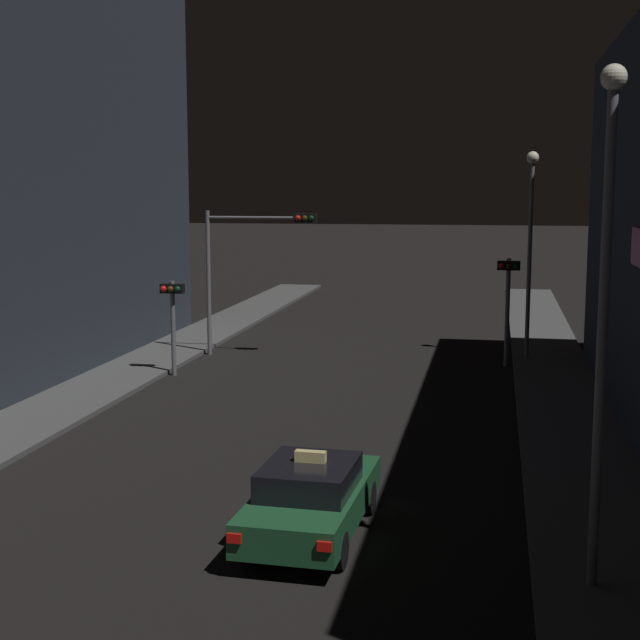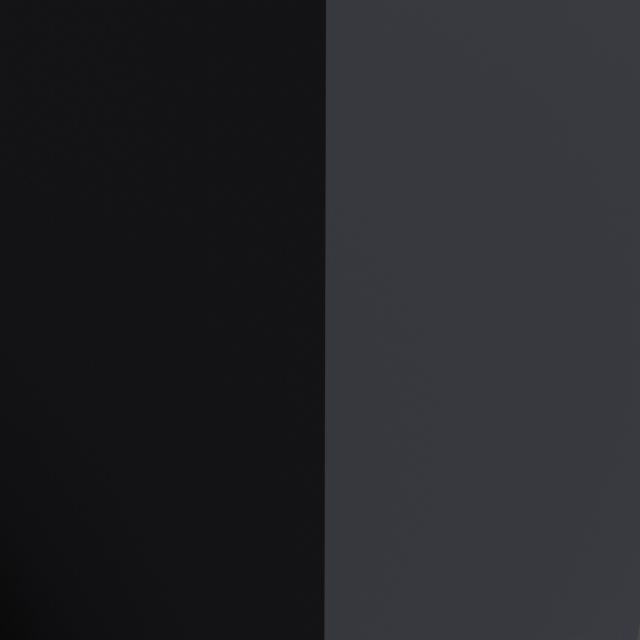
# 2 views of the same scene
# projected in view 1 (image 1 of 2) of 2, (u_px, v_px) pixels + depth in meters

# --- Properties ---
(sidewalk_left) EXTENTS (2.64, 53.86, 0.14)m
(sidewalk_left) POSITION_uv_depth(u_px,v_px,m) (143.00, 365.00, 32.71)
(sidewalk_left) COLOR #4C4C4C
(sidewalk_left) RESTS_ON ground_plane
(sidewalk_right) EXTENTS (2.64, 53.86, 0.14)m
(sidewalk_right) POSITION_uv_depth(u_px,v_px,m) (555.00, 381.00, 30.07)
(sidewalk_right) COLOR #4C4C4C
(sidewalk_right) RESTS_ON ground_plane
(taxi) EXTENTS (1.99, 4.52, 1.62)m
(taxi) POSITION_uv_depth(u_px,v_px,m) (311.00, 497.00, 16.80)
(taxi) COLOR #1E512D
(taxi) RESTS_ON ground_plane
(traffic_light_overhead) EXTENTS (4.23, 0.42, 5.46)m
(traffic_light_overhead) POSITION_uv_depth(u_px,v_px,m) (248.00, 252.00, 34.28)
(traffic_light_overhead) COLOR slate
(traffic_light_overhead) RESTS_ON ground_plane
(traffic_light_left_kerb) EXTENTS (0.80, 0.42, 3.21)m
(traffic_light_left_kerb) POSITION_uv_depth(u_px,v_px,m) (172.00, 307.00, 30.93)
(traffic_light_left_kerb) COLOR slate
(traffic_light_left_kerb) RESTS_ON ground_plane
(traffic_light_right_kerb) EXTENTS (0.80, 0.42, 3.85)m
(traffic_light_right_kerb) POSITION_uv_depth(u_px,v_px,m) (508.00, 290.00, 32.46)
(traffic_light_right_kerb) COLOR slate
(traffic_light_right_kerb) RESTS_ON ground_plane
(street_lamp_near_block) EXTENTS (0.39, 0.39, 7.98)m
(street_lamp_near_block) POSITION_uv_depth(u_px,v_px,m) (605.00, 285.00, 13.86)
(street_lamp_near_block) COLOR slate
(street_lamp_near_block) RESTS_ON sidewalk_right
(street_lamp_far_block) EXTENTS (0.45, 0.45, 7.47)m
(street_lamp_far_block) POSITION_uv_depth(u_px,v_px,m) (530.00, 227.00, 33.61)
(street_lamp_far_block) COLOR slate
(street_lamp_far_block) RESTS_ON sidewalk_right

